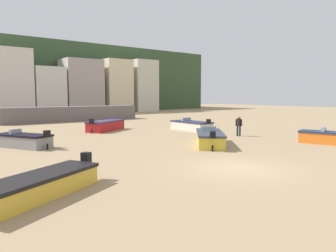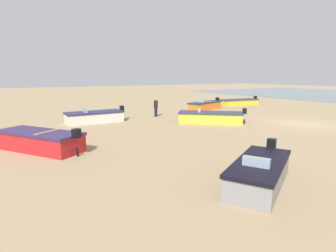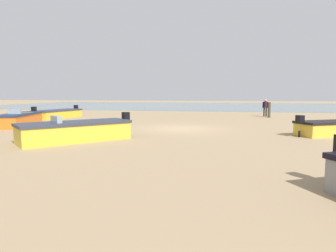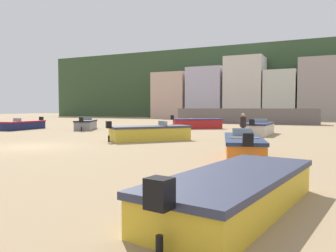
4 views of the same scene
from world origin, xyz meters
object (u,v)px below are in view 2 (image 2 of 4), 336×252
boat_cream_5 (95,117)px  beach_walker_foreground (156,106)px  boat_yellow_2 (210,117)px  boat_grey_3 (260,172)px  boat_yellow_4 (239,102)px  boat_red_6 (40,141)px  boat_orange_1 (205,106)px

boat_cream_5 → beach_walker_foreground: size_ratio=2.79×
boat_yellow_2 → beach_walker_foreground: 5.44m
boat_grey_3 → boat_yellow_4: 25.32m
boat_cream_5 → boat_grey_3: bearing=-176.4°
boat_grey_3 → boat_red_6: size_ratio=0.86×
boat_yellow_2 → boat_red_6: (-1.51, 11.92, 0.03)m
boat_orange_1 → boat_yellow_2: 8.34m
boat_yellow_2 → boat_cream_5: (4.93, 7.33, -0.01)m
beach_walker_foreground → boat_red_6: bearing=-171.0°
boat_cream_5 → boat_red_6: (-6.44, 4.59, 0.04)m
boat_yellow_4 → boat_red_6: size_ratio=1.10×
boat_yellow_2 → beach_walker_foreground: bearing=61.3°
boat_grey_3 → boat_cream_5: (14.84, 0.96, 0.00)m
boat_yellow_2 → boat_cream_5: bearing=97.3°
boat_cream_5 → beach_walker_foreground: 5.50m
boat_yellow_4 → beach_walker_foreground: (-2.97, 13.33, 0.59)m
boat_orange_1 → boat_grey_3: (-16.59, 11.37, -0.00)m
boat_red_6 → boat_cream_5: bearing=21.5°
boat_red_6 → boat_orange_1: bearing=-7.2°
boat_cream_5 → beach_walker_foreground: (0.16, -5.47, 0.52)m
boat_grey_3 → beach_walker_foreground: size_ratio=2.45×
boat_yellow_2 → boat_cream_5: size_ratio=1.02×
boat_yellow_4 → boat_yellow_2: bearing=133.9°
boat_yellow_4 → boat_orange_1: bearing=110.8°
boat_grey_3 → boat_yellow_4: bearing=-73.0°
boat_yellow_4 → beach_walker_foreground: bearing=111.3°
boat_grey_3 → boat_cream_5: bearing=-24.5°
boat_yellow_4 → beach_walker_foreground: 13.67m
boat_yellow_4 → boat_cream_5: size_ratio=1.13×
boat_orange_1 → boat_grey_3: size_ratio=1.22×
boat_orange_1 → boat_yellow_2: size_ratio=1.05×
boat_yellow_2 → boat_cream_5: 8.83m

